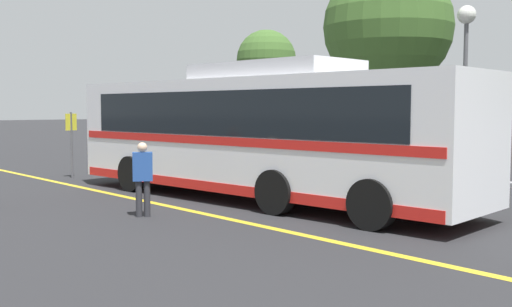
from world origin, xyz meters
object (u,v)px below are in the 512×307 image
at_px(transit_bus, 256,131).
at_px(tree_0, 266,60).
at_px(bus_stop_sign, 71,136).
at_px(pedestrian_1, 143,175).
at_px(tree_2, 388,27).
at_px(street_lamp, 466,43).
at_px(parked_car_1, 263,148).
at_px(parked_car_0, 175,143).
at_px(parked_car_2, 357,157).

relative_size(transit_bus, tree_0, 1.90).
bearing_deg(bus_stop_sign, pedestrian_1, -109.09).
bearing_deg(transit_bus, tree_2, 10.52).
relative_size(bus_stop_sign, street_lamp, 0.39).
bearing_deg(pedestrian_1, parked_car_1, 64.85).
bearing_deg(street_lamp, pedestrian_1, -95.43).
bearing_deg(transit_bus, bus_stop_sign, 95.33).
xyz_separation_m(transit_bus, pedestrian_1, (0.10, -3.39, -0.85)).
bearing_deg(bus_stop_sign, tree_0, 13.19).
height_order(parked_car_0, street_lamp, street_lamp).
height_order(bus_stop_sign, tree_0, tree_0).
distance_m(parked_car_0, bus_stop_sign, 7.85).
xyz_separation_m(bus_stop_sign, tree_2, (5.42, 10.09, 3.97)).
xyz_separation_m(pedestrian_1, street_lamp, (1.10, 11.52, 3.55)).
relative_size(transit_bus, parked_car_0, 2.83).
bearing_deg(street_lamp, parked_car_0, -168.23).
xyz_separation_m(transit_bus, parked_car_0, (-11.63, 5.46, -1.02)).
bearing_deg(tree_0, pedestrian_1, -51.16).
height_order(tree_0, tree_2, tree_2).
xyz_separation_m(transit_bus, parked_car_2, (-1.13, 5.50, -1.01)).
xyz_separation_m(transit_bus, tree_0, (-11.78, 11.36, 3.09)).
distance_m(parked_car_1, parked_car_2, 4.90).
bearing_deg(tree_0, tree_2, -15.39).
height_order(parked_car_1, bus_stop_sign, bus_stop_sign).
relative_size(parked_car_1, street_lamp, 0.79).
distance_m(street_lamp, tree_0, 13.37).
bearing_deg(parked_car_1, tree_2, -49.55).
height_order(transit_bus, street_lamp, street_lamp).
distance_m(transit_bus, parked_car_0, 12.89).
height_order(street_lamp, tree_2, tree_2).
height_order(transit_bus, parked_car_0, transit_bus).
distance_m(parked_car_0, pedestrian_1, 14.69).
xyz_separation_m(transit_bus, bus_stop_sign, (-7.75, -1.33, -0.35)).
distance_m(transit_bus, street_lamp, 8.65).
height_order(pedestrian_1, tree_0, tree_0).
bearing_deg(parked_car_0, transit_bus, 63.62).
relative_size(parked_car_2, bus_stop_sign, 1.88).
xyz_separation_m(pedestrian_1, tree_2, (-2.43, 12.15, 4.46)).
distance_m(tree_0, tree_2, 9.81).
bearing_deg(parked_car_2, street_lamp, -42.20).
relative_size(street_lamp, tree_0, 0.88).
bearing_deg(tree_2, parked_car_1, -140.96).
distance_m(parked_car_2, pedestrian_1, 8.97).
height_order(parked_car_2, street_lamp, street_lamp).
relative_size(bus_stop_sign, tree_0, 0.34).
relative_size(pedestrian_1, street_lamp, 0.28).
distance_m(parked_car_2, tree_2, 5.79).
relative_size(parked_car_0, street_lamp, 0.76).
bearing_deg(parked_car_1, street_lamp, -70.49).
bearing_deg(street_lamp, parked_car_2, -131.42).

